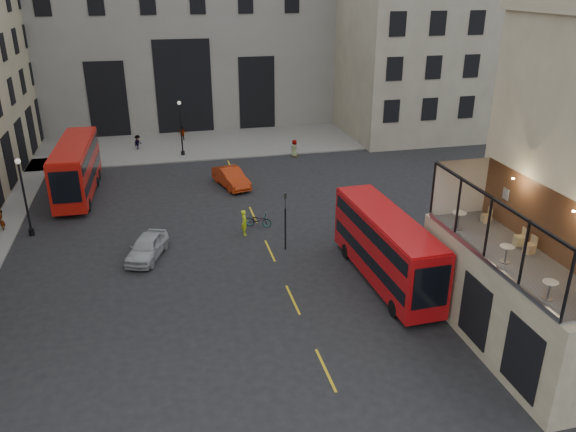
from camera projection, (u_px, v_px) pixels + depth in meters
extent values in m
plane|color=black|center=(368.00, 363.00, 25.00)|extent=(140.00, 140.00, 0.00)
cube|color=black|center=(475.00, 311.00, 25.29)|extent=(0.08, 9.20, 3.00)
cube|color=brown|center=(549.00, 222.00, 24.34)|extent=(0.04, 10.00, 2.90)
cube|color=beige|center=(460.00, 187.00, 28.51)|extent=(3.00, 0.04, 2.90)
cube|color=black|center=(525.00, 194.00, 23.46)|extent=(3.00, 10.00, 0.04)
cube|color=slate|center=(483.00, 257.00, 24.24)|extent=(0.12, 10.00, 0.18)
cube|color=black|center=(492.00, 198.00, 23.16)|extent=(0.12, 10.00, 0.10)
cube|color=beige|center=(506.00, 194.00, 27.14)|extent=(0.04, 0.45, 0.55)
cylinder|color=#FFD899|center=(574.00, 211.00, 21.86)|extent=(0.12, 0.12, 0.05)
cylinder|color=#FFD899|center=(513.00, 178.00, 25.45)|extent=(0.12, 0.12, 0.05)
cube|color=#C2B692|center=(506.00, 302.00, 25.51)|extent=(3.00, 11.00, 4.50)
cube|color=slate|center=(514.00, 257.00, 24.62)|extent=(3.00, 10.00, 0.10)
cube|color=gray|center=(178.00, 44.00, 63.40)|extent=(34.00, 10.00, 18.00)
cube|color=black|center=(184.00, 87.00, 60.45)|extent=(6.00, 0.12, 10.00)
cube|color=black|center=(108.00, 100.00, 59.13)|extent=(4.00, 0.12, 8.00)
cube|color=black|center=(257.00, 93.00, 62.55)|extent=(4.00, 0.12, 8.00)
cube|color=#A9A188|center=(414.00, 36.00, 61.19)|extent=(16.00, 18.00, 20.00)
cube|color=slate|center=(181.00, 145.00, 57.72)|extent=(40.00, 12.00, 0.12)
cylinder|color=black|center=(285.00, 229.00, 34.99)|extent=(0.10, 0.10, 2.80)
imported|color=black|center=(285.00, 201.00, 34.25)|extent=(0.16, 0.20, 1.00)
cylinder|color=black|center=(76.00, 168.00, 46.32)|extent=(0.10, 0.10, 2.80)
imported|color=black|center=(73.00, 146.00, 45.58)|extent=(0.16, 0.20, 1.00)
cylinder|color=black|center=(25.00, 200.00, 36.51)|extent=(0.14, 0.14, 5.00)
cylinder|color=black|center=(32.00, 232.00, 37.39)|extent=(0.36, 0.36, 0.50)
sphere|color=silver|center=(18.00, 161.00, 35.47)|extent=(0.36, 0.36, 0.36)
cylinder|color=black|center=(181.00, 131.00, 53.19)|extent=(0.14, 0.14, 5.00)
cylinder|color=black|center=(183.00, 154.00, 54.07)|extent=(0.36, 0.36, 0.50)
sphere|color=silver|center=(179.00, 103.00, 52.15)|extent=(0.36, 0.36, 0.36)
cube|color=#B20C0F|center=(386.00, 247.00, 31.01)|extent=(2.64, 10.11, 3.56)
cube|color=black|center=(385.00, 255.00, 31.21)|extent=(2.66, 9.57, 0.73)
cube|color=black|center=(387.00, 229.00, 30.59)|extent=(2.66, 9.57, 0.73)
cube|color=#B20C0F|center=(388.00, 217.00, 30.31)|extent=(2.54, 9.91, 0.11)
cylinder|color=black|center=(346.00, 251.00, 34.27)|extent=(0.29, 0.92, 0.91)
cylinder|color=black|center=(377.00, 247.00, 34.77)|extent=(0.29, 0.92, 0.91)
cylinder|color=black|center=(394.00, 309.00, 28.31)|extent=(0.29, 0.92, 0.91)
cylinder|color=black|center=(431.00, 303.00, 28.81)|extent=(0.29, 0.92, 0.91)
cube|color=#B6130C|center=(76.00, 167.00, 43.65)|extent=(2.70, 10.61, 3.74)
cube|color=black|center=(77.00, 174.00, 43.86)|extent=(2.72, 10.04, 0.77)
cube|color=black|center=(74.00, 153.00, 43.20)|extent=(2.72, 10.04, 0.77)
cube|color=#B6130C|center=(73.00, 144.00, 42.91)|extent=(2.60, 10.40, 0.12)
cylinder|color=black|center=(71.00, 176.00, 47.18)|extent=(0.30, 0.97, 0.96)
cylinder|color=black|center=(98.00, 175.00, 47.59)|extent=(0.30, 0.97, 0.96)
cylinder|color=black|center=(57.00, 207.00, 40.81)|extent=(0.30, 0.97, 0.96)
cylinder|color=black|center=(88.00, 205.00, 41.22)|extent=(0.30, 0.97, 0.96)
imported|color=#A6AAAF|center=(147.00, 247.00, 34.21)|extent=(3.03, 4.52, 1.43)
imported|color=#AE2A0A|center=(231.00, 178.00, 45.97)|extent=(2.83, 4.95, 1.54)
imported|color=black|center=(85.00, 174.00, 47.08)|extent=(2.71, 4.94, 1.36)
imported|color=gray|center=(258.00, 220.00, 38.63)|extent=(1.91, 1.29, 0.95)
imported|color=#BFE017|center=(244.00, 222.00, 37.26)|extent=(0.42, 0.64, 1.75)
imported|color=gray|center=(53.00, 167.00, 47.93)|extent=(1.17, 1.05, 1.97)
imported|color=gray|center=(138.00, 143.00, 55.62)|extent=(1.06, 1.17, 1.57)
imported|color=gray|center=(182.00, 134.00, 58.66)|extent=(1.01, 0.64, 1.61)
imported|color=gray|center=(294.00, 148.00, 53.71)|extent=(0.89, 0.96, 1.65)
imported|color=gray|center=(1.00, 221.00, 37.78)|extent=(0.49, 0.63, 1.52)
cylinder|color=beige|center=(551.00, 282.00, 21.03)|extent=(0.59, 0.59, 0.04)
cylinder|color=slate|center=(549.00, 290.00, 21.17)|extent=(0.08, 0.08, 0.68)
cylinder|color=slate|center=(547.00, 298.00, 21.31)|extent=(0.43, 0.43, 0.03)
cylinder|color=beige|center=(507.00, 247.00, 23.77)|extent=(0.61, 0.61, 0.04)
cylinder|color=slate|center=(506.00, 254.00, 23.91)|extent=(0.08, 0.08, 0.71)
cylinder|color=slate|center=(505.00, 262.00, 24.05)|extent=(0.44, 0.44, 0.03)
cylinder|color=silver|center=(459.00, 213.00, 26.96)|extent=(0.68, 0.68, 0.05)
cylinder|color=slate|center=(458.00, 221.00, 27.12)|extent=(0.09, 0.09, 0.79)
cylinder|color=slate|center=(457.00, 228.00, 27.27)|extent=(0.50, 0.50, 0.03)
cube|color=tan|center=(529.00, 248.00, 24.78)|extent=(0.44, 0.44, 0.43)
cube|color=tan|center=(534.00, 240.00, 24.67)|extent=(0.08, 0.41, 0.39)
cube|color=#DABF7E|center=(519.00, 241.00, 25.48)|extent=(0.49, 0.49, 0.45)
cube|color=#DABF7E|center=(525.00, 232.00, 25.33)|extent=(0.11, 0.42, 0.40)
cube|color=tan|center=(486.00, 219.00, 27.90)|extent=(0.40, 0.40, 0.41)
cube|color=tan|center=(490.00, 211.00, 27.78)|extent=(0.06, 0.38, 0.36)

